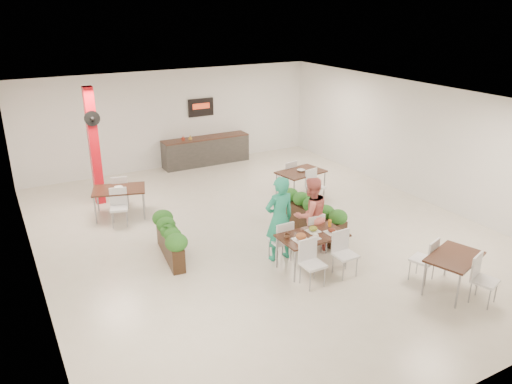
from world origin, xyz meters
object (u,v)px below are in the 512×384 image
at_px(diner_man, 279,219).
at_px(diner_woman, 311,215).
at_px(red_column, 94,145).
at_px(side_table_b, 301,175).
at_px(planter_left, 170,237).
at_px(side_table_a, 119,193).
at_px(side_table_c, 454,262).
at_px(main_table, 312,240).
at_px(planter_right, 312,215).
at_px(service_counter, 206,150).

height_order(diner_man, diner_woman, diner_man).
distance_m(red_column, side_table_b, 5.69).
distance_m(diner_man, side_table_b, 3.81).
bearing_deg(side_table_b, diner_man, -139.94).
relative_size(planter_left, side_table_a, 1.01).
bearing_deg(side_table_c, side_table_b, 69.08).
relative_size(diner_man, side_table_b, 1.12).
bearing_deg(side_table_a, diner_man, -42.41).
bearing_deg(side_table_b, red_column, 146.84).
height_order(main_table, planter_right, planter_right).
xyz_separation_m(diner_woman, side_table_b, (1.67, 2.88, -0.22)).
bearing_deg(main_table, diner_man, 120.79).
xyz_separation_m(red_column, side_table_a, (0.27, -1.18, -1.00)).
xyz_separation_m(diner_woman, side_table_a, (-3.19, 3.96, -0.22)).
height_order(red_column, diner_woman, red_column).
xyz_separation_m(service_counter, diner_man, (-1.34, -7.01, 0.44)).
bearing_deg(planter_right, side_table_a, 137.75).
bearing_deg(side_table_b, planter_right, -126.82).
bearing_deg(main_table, planter_right, 54.68).
xyz_separation_m(planter_left, side_table_b, (4.51, 1.72, 0.15)).
bearing_deg(red_column, side_table_a, -77.23).
bearing_deg(diner_man, service_counter, -101.09).
xyz_separation_m(service_counter, diner_woman, (-0.54, -7.01, 0.37)).
distance_m(side_table_a, side_table_b, 4.98).
distance_m(planter_left, side_table_a, 2.82).
relative_size(main_table, side_table_c, 0.97).
distance_m(diner_woman, side_table_c, 3.06).
height_order(side_table_a, side_table_b, same).
distance_m(diner_woman, side_table_b, 3.34).
distance_m(side_table_b, side_table_c, 5.59).
bearing_deg(diner_woman, side_table_c, 117.39).
bearing_deg(planter_right, planter_left, 170.69).
xyz_separation_m(service_counter, side_table_b, (1.13, -4.13, 0.15)).
bearing_deg(red_column, side_table_b, -23.81).
distance_m(service_counter, side_table_c, 9.75).
xyz_separation_m(red_column, side_table_c, (4.87, -7.84, -1.02)).
xyz_separation_m(main_table, diner_man, (-0.39, 0.65, 0.30)).
xyz_separation_m(diner_man, planter_right, (1.29, 0.62, -0.43)).
distance_m(planter_right, side_table_c, 3.45).
distance_m(service_counter, side_table_a, 4.82).
bearing_deg(diner_man, planter_left, -29.98).
xyz_separation_m(planter_left, side_table_c, (4.25, -3.86, 0.14)).
distance_m(main_table, side_table_a, 5.39).
relative_size(diner_man, diner_woman, 1.09).
bearing_deg(planter_left, planter_right, -9.31).
distance_m(red_column, side_table_c, 9.29).
height_order(service_counter, diner_woman, service_counter).
height_order(red_column, main_table, red_column).
bearing_deg(side_table_c, service_counter, 76.82).
bearing_deg(side_table_c, diner_man, 111.04).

